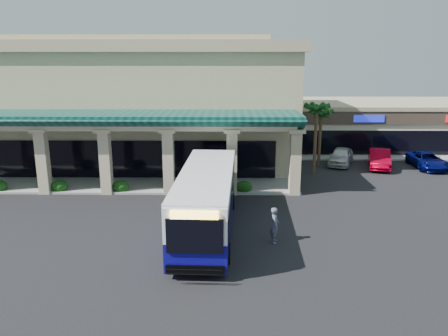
{
  "coord_description": "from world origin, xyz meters",
  "views": [
    {
      "loc": [
        1.33,
        -24.96,
        9.49
      ],
      "look_at": [
        0.96,
        4.11,
        2.2
      ],
      "focal_mm": 35.0,
      "sensor_mm": 36.0,
      "label": 1
    }
  ],
  "objects_px": {
    "transit_bus": "(207,201)",
    "car_gray": "(428,160)",
    "car_white": "(379,159)",
    "pedestrian": "(275,225)",
    "car_silver": "(341,156)"
  },
  "relations": [
    {
      "from": "transit_bus",
      "to": "car_gray",
      "type": "bearing_deg",
      "value": 40.05
    },
    {
      "from": "transit_bus",
      "to": "car_gray",
      "type": "relative_size",
      "value": 2.43
    },
    {
      "from": "pedestrian",
      "to": "car_silver",
      "type": "distance_m",
      "value": 19.31
    },
    {
      "from": "car_white",
      "to": "car_gray",
      "type": "height_order",
      "value": "car_white"
    },
    {
      "from": "transit_bus",
      "to": "car_silver",
      "type": "height_order",
      "value": "transit_bus"
    },
    {
      "from": "car_gray",
      "to": "car_white",
      "type": "bearing_deg",
      "value": 179.99
    },
    {
      "from": "transit_bus",
      "to": "car_white",
      "type": "distance_m",
      "value": 20.98
    },
    {
      "from": "transit_bus",
      "to": "pedestrian",
      "type": "relative_size",
      "value": 6.44
    },
    {
      "from": "car_silver",
      "to": "car_white",
      "type": "relative_size",
      "value": 0.92
    },
    {
      "from": "transit_bus",
      "to": "pedestrian",
      "type": "height_order",
      "value": "transit_bus"
    },
    {
      "from": "car_white",
      "to": "car_gray",
      "type": "distance_m",
      "value": 4.25
    },
    {
      "from": "pedestrian",
      "to": "car_white",
      "type": "bearing_deg",
      "value": -27.32
    },
    {
      "from": "transit_bus",
      "to": "car_silver",
      "type": "xyz_separation_m",
      "value": [
        11.52,
        16.03,
        -0.95
      ]
    },
    {
      "from": "pedestrian",
      "to": "car_gray",
      "type": "height_order",
      "value": "pedestrian"
    },
    {
      "from": "car_silver",
      "to": "transit_bus",
      "type": "bearing_deg",
      "value": -103.29
    }
  ]
}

